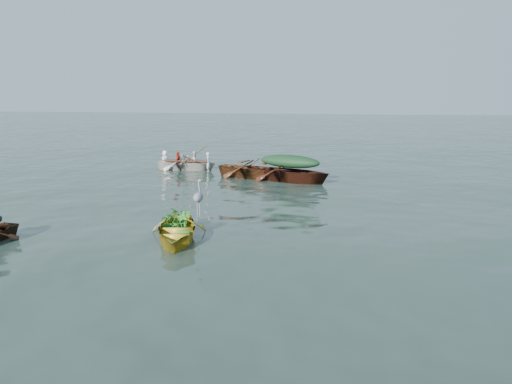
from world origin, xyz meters
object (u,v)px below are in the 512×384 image
rowed_boat (187,170)px  heron (198,203)px  yellow_dinghy (177,240)px  green_tarp_boat (289,181)px  open_wooden_boat (255,178)px

rowed_boat → heron: size_ratio=4.20×
yellow_dinghy → green_tarp_boat: (1.70, 8.58, 0.00)m
yellow_dinghy → open_wooden_boat: open_wooden_boat is taller
green_tarp_boat → yellow_dinghy: bearing=-172.4°
yellow_dinghy → heron: 1.05m
yellow_dinghy → green_tarp_boat: size_ratio=0.68×
heron → open_wooden_boat: bearing=76.9°
yellow_dinghy → rowed_boat: bearing=92.1°
green_tarp_boat → heron: bearing=-169.2°
open_wooden_boat → rowed_boat: open_wooden_boat is taller
yellow_dinghy → heron: size_ratio=3.49×
yellow_dinghy → heron: bearing=5.2°
rowed_boat → heron: bearing=-159.7°
yellow_dinghy → open_wooden_boat: bearing=73.6°
green_tarp_boat → open_wooden_boat: bearing=90.0°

